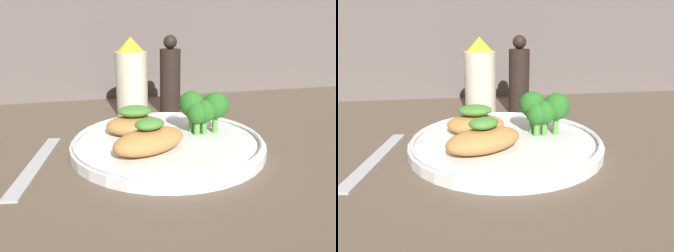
{
  "view_description": "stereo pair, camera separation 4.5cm",
  "coord_description": "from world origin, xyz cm",
  "views": [
    {
      "loc": [
        -11.28,
        -41.91,
        16.86
      ],
      "look_at": [
        0.0,
        0.0,
        3.4
      ],
      "focal_mm": 35.0,
      "sensor_mm": 36.0,
      "label": 1
    },
    {
      "loc": [
        -6.85,
        -42.86,
        16.86
      ],
      "look_at": [
        0.0,
        0.0,
        3.4
      ],
      "focal_mm": 35.0,
      "sensor_mm": 36.0,
      "label": 2
    }
  ],
  "objects": [
    {
      "name": "ground_plane",
      "position": [
        0.0,
        0.0,
        -0.5
      ],
      "size": [
        180.0,
        180.0,
        1.0
      ],
      "primitive_type": "cube",
      "color": "brown"
    },
    {
      "name": "plate",
      "position": [
        0.0,
        0.0,
        0.99
      ],
      "size": [
        26.82,
        26.82,
        2.0
      ],
      "color": "white",
      "rests_on": "ground_plane"
    },
    {
      "name": "grilled_meat_front",
      "position": [
        -3.46,
        -4.02,
        3.13
      ],
      "size": [
        11.73,
        9.53,
        4.46
      ],
      "color": "#BC7F42",
      "rests_on": "plate"
    },
    {
      "name": "grilled_meat_middle",
      "position": [
        -4.0,
        3.75,
        3.11
      ],
      "size": [
        9.08,
        7.23,
        4.24
      ],
      "color": "#BC7F42",
      "rests_on": "plate"
    },
    {
      "name": "broccoli_bunch",
      "position": [
        5.83,
        1.87,
        5.14
      ],
      "size": [
        7.17,
        5.54,
        6.21
      ],
      "color": "#569942",
      "rests_on": "plate"
    },
    {
      "name": "sauce_bottle",
      "position": [
        -1.88,
        19.5,
        7.05
      ],
      "size": [
        5.98,
        5.98,
        14.74
      ],
      "color": "beige",
      "rests_on": "ground_plane"
    },
    {
      "name": "pepper_grinder",
      "position": [
        5.68,
        19.5,
        6.84
      ],
      "size": [
        4.0,
        4.0,
        15.05
      ],
      "color": "black",
      "rests_on": "ground_plane"
    },
    {
      "name": "fork",
      "position": [
        -17.42,
        -1.1,
        0.3
      ],
      "size": [
        5.05,
        18.71,
        0.6
      ],
      "color": "#B2B2B7",
      "rests_on": "ground_plane"
    }
  ]
}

